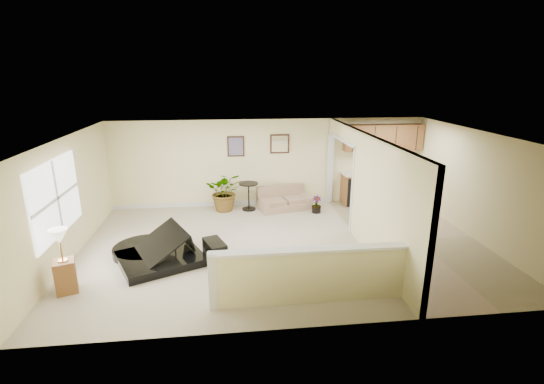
{
  "coord_description": "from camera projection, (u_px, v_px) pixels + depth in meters",
  "views": [
    {
      "loc": [
        -1.19,
        -8.08,
        3.75
      ],
      "look_at": [
        -0.22,
        0.4,
        1.15
      ],
      "focal_mm": 26.0,
      "sensor_mm": 36.0,
      "label": 1
    }
  ],
  "objects": [
    {
      "name": "left_window",
      "position": [
        56.0,
        198.0,
        7.51
      ],
      "size": [
        0.05,
        2.15,
        1.45
      ],
      "primitive_type": "cube",
      "color": "white",
      "rests_on": "left_wall"
    },
    {
      "name": "piano",
      "position": [
        158.0,
        231.0,
        8.08
      ],
      "size": [
        2.28,
        2.22,
        1.5
      ],
      "rotation": [
        0.0,
        0.0,
        0.43
      ],
      "color": "black",
      "rests_on": "floor"
    },
    {
      "name": "floor",
      "position": [
        284.0,
        246.0,
        8.9
      ],
      "size": [
        9.0,
        9.0,
        0.0
      ],
      "primitive_type": "plane",
      "color": "tan",
      "rests_on": "ground"
    },
    {
      "name": "left_wall",
      "position": [
        66.0,
        200.0,
        8.05
      ],
      "size": [
        0.04,
        6.0,
        2.5
      ],
      "primitive_type": "cube",
      "color": "beige",
      "rests_on": "floor"
    },
    {
      "name": "piano_bench",
      "position": [
        215.0,
        251.0,
        8.11
      ],
      "size": [
        0.54,
        0.73,
        0.44
      ],
      "primitive_type": "cube",
      "rotation": [
        0.0,
        0.0,
        0.36
      ],
      "color": "black",
      "rests_on": "floor"
    },
    {
      "name": "small_plant",
      "position": [
        316.0,
        206.0,
        10.94
      ],
      "size": [
        0.28,
        0.28,
        0.48
      ],
      "color": "black",
      "rests_on": "floor"
    },
    {
      "name": "lamp_stand",
      "position": [
        64.0,
        266.0,
        6.9
      ],
      "size": [
        0.45,
        0.45,
        1.19
      ],
      "color": "brown",
      "rests_on": "floor"
    },
    {
      "name": "palm_plant",
      "position": [
        225.0,
        192.0,
        11.03
      ],
      "size": [
        1.07,
        0.95,
        1.12
      ],
      "color": "black",
      "rests_on": "floor"
    },
    {
      "name": "loveseat",
      "position": [
        284.0,
        198.0,
        11.29
      ],
      "size": [
        1.6,
        1.11,
        0.82
      ],
      "rotation": [
        0.0,
        0.0,
        0.22
      ],
      "color": "tan",
      "rests_on": "floor"
    },
    {
      "name": "ceiling",
      "position": [
        285.0,
        135.0,
        8.17
      ],
      "size": [
        9.0,
        6.0,
        0.04
      ],
      "primitive_type": "cube",
      "color": "silver",
      "rests_on": "back_wall"
    },
    {
      "name": "front_wall",
      "position": [
        314.0,
        253.0,
        5.69
      ],
      "size": [
        9.0,
        0.04,
        2.5
      ],
      "primitive_type": "cube",
      "color": "beige",
      "rests_on": "floor"
    },
    {
      "name": "right_wall",
      "position": [
        478.0,
        186.0,
        9.03
      ],
      "size": [
        0.04,
        6.0,
        2.5
      ],
      "primitive_type": "cube",
      "color": "beige",
      "rests_on": "floor"
    },
    {
      "name": "wall_mirror",
      "position": [
        280.0,
        144.0,
        11.23
      ],
      "size": [
        0.55,
        0.04,
        0.55
      ],
      "color": "#311A12",
      "rests_on": "back_wall"
    },
    {
      "name": "kitchen_vinyl",
      "position": [
        416.0,
        239.0,
        9.24
      ],
      "size": [
        2.7,
        6.0,
        0.01
      ],
      "primitive_type": "cube",
      "color": "tan",
      "rests_on": "floor"
    },
    {
      "name": "kitchen_cabinets",
      "position": [
        378.0,
        175.0,
        11.59
      ],
      "size": [
        2.36,
        0.65,
        2.33
      ],
      "color": "brown",
      "rests_on": "floor"
    },
    {
      "name": "pony_half_wall",
      "position": [
        308.0,
        274.0,
        6.57
      ],
      "size": [
        3.42,
        0.22,
        1.0
      ],
      "color": "beige",
      "rests_on": "floor"
    },
    {
      "name": "back_wall",
      "position": [
        269.0,
        163.0,
        11.39
      ],
      "size": [
        9.0,
        0.04,
        2.5
      ],
      "primitive_type": "cube",
      "color": "beige",
      "rests_on": "floor"
    },
    {
      "name": "interior_partition",
      "position": [
        360.0,
        188.0,
        8.98
      ],
      "size": [
        0.18,
        5.99,
        2.5
      ],
      "color": "beige",
      "rests_on": "floor"
    },
    {
      "name": "wall_art_left",
      "position": [
        236.0,
        146.0,
        11.11
      ],
      "size": [
        0.48,
        0.04,
        0.58
      ],
      "color": "#311A12",
      "rests_on": "back_wall"
    },
    {
      "name": "accent_table",
      "position": [
        249.0,
        193.0,
        11.09
      ],
      "size": [
        0.54,
        0.54,
        0.79
      ],
      "color": "black",
      "rests_on": "floor"
    }
  ]
}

